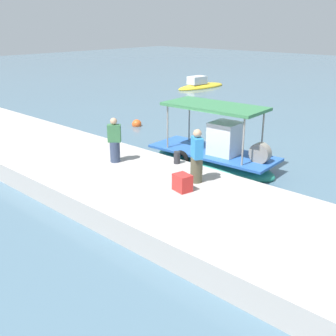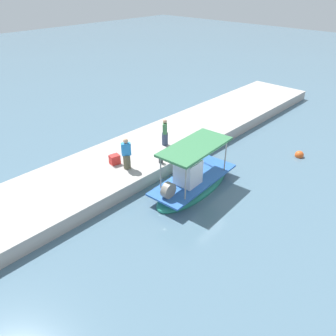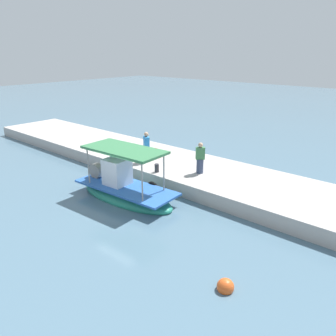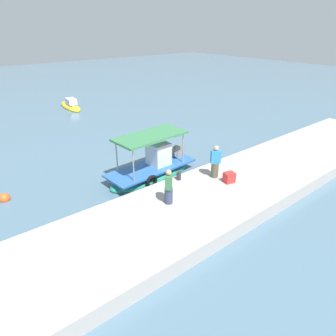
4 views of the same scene
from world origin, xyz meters
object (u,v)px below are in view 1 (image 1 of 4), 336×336
main_fishing_boat (214,156)px  fisherman_by_crate (115,142)px  mooring_bollard (177,157)px  fisherman_near_bollard (197,158)px  cargo_crate (182,183)px  marker_buoy (137,124)px  moored_boat_near (200,86)px

main_fishing_boat → fisherman_by_crate: (-1.85, -3.76, 1.04)m
main_fishing_boat → mooring_bollard: 2.39m
main_fishing_boat → mooring_bollard: main_fishing_boat is taller
fisherman_near_bollard → fisherman_by_crate: 3.55m
fisherman_near_bollard → fisherman_by_crate: fisherman_near_bollard is taller
mooring_bollard → fisherman_near_bollard: bearing=-29.2°
main_fishing_boat → cargo_crate: (1.83, -4.16, 0.55)m
cargo_crate → marker_buoy: bearing=144.0°
fisherman_near_bollard → mooring_bollard: fisherman_near_bollard is taller
fisherman_near_bollard → moored_boat_near: fisherman_near_bollard is taller
main_fishing_boat → cargo_crate: main_fishing_boat is taller
fisherman_by_crate → cargo_crate: size_ratio=3.12×
fisherman_near_bollard → marker_buoy: size_ratio=3.27×
fisherman_by_crate → cargo_crate: fisherman_by_crate is taller
fisherman_by_crate → cargo_crate: (3.68, -0.40, -0.50)m
main_fishing_boat → mooring_bollard: size_ratio=12.54×
mooring_bollard → marker_buoy: bearing=146.5°
marker_buoy → main_fishing_boat: bearing=-19.1°
cargo_crate → moored_boat_near: (-15.47, 20.45, -0.84)m
main_fishing_boat → marker_buoy: main_fishing_boat is taller
main_fishing_boat → cargo_crate: bearing=-66.3°
cargo_crate → mooring_bollard: bearing=135.3°
fisherman_by_crate → mooring_bollard: bearing=37.7°
fisherman_by_crate → main_fishing_boat: bearing=63.8°
main_fishing_boat → moored_boat_near: bearing=130.0°
fisherman_near_bollard → mooring_bollard: (-1.69, 0.94, -0.58)m
fisherman_near_bollard → mooring_bollard: bearing=150.8°
main_fishing_boat → cargo_crate: size_ratio=10.60×
mooring_bollard → moored_boat_near: mooring_bollard is taller
cargo_crate → main_fishing_boat: bearing=113.7°
marker_buoy → moored_boat_near: size_ratio=0.10×
fisherman_by_crate → moored_boat_near: (-11.80, 20.05, -1.33)m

